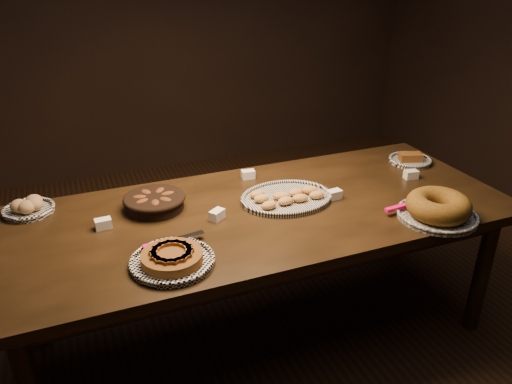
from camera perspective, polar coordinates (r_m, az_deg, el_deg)
name	(u,v)px	position (r m, az deg, el deg)	size (l,w,h in m)	color
ground	(261,333)	(2.79, 0.58, -15.78)	(5.00, 5.00, 0.00)	black
buffet_table	(262,223)	(2.39, 0.65, -3.55)	(2.40, 1.00, 0.75)	black
apple_tart_plate	(172,259)	(1.98, -9.57, -7.53)	(0.34, 0.33, 0.06)	white
madeleine_platter	(286,197)	(2.44, 3.49, -0.62)	(0.45, 0.37, 0.05)	black
bundt_cake_plate	(438,208)	(2.41, 20.07, -1.77)	(0.39, 0.37, 0.11)	black
croissant_basket	(155,201)	(2.39, -11.52, -0.99)	(0.29, 0.29, 0.07)	black
bread_roll_plate	(29,207)	(2.55, -24.56, -1.58)	(0.23, 0.23, 0.07)	white
loaf_plate	(410,160)	(3.02, 17.21, 3.56)	(0.24, 0.24, 0.06)	black
tent_cards	(269,195)	(2.45, 1.53, -0.31)	(1.67, 0.44, 0.04)	white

